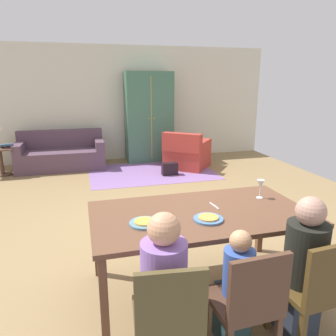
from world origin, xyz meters
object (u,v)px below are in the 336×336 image
(side_table, at_px, (0,157))
(armchair, at_px, (187,154))
(dining_chair_woman, at_px, (317,288))
(armoire, at_px, (149,117))
(plate_near_man, at_px, (145,223))
(book_upper, at_px, (7,145))
(book_lower, at_px, (11,146))
(person_man, at_px, (163,295))
(plate_near_child, at_px, (208,219))
(person_child, at_px, (235,293))
(dining_chair_child, at_px, (248,301))
(person_woman, at_px, (300,271))
(handbag, at_px, (170,169))
(dining_chair_man, at_px, (168,316))
(wine_glass, at_px, (260,185))
(dining_table, at_px, (200,219))
(couch, at_px, (61,155))

(side_table, bearing_deg, armchair, -6.54)
(dining_chair_woman, distance_m, armoire, 6.04)
(plate_near_man, relative_size, book_upper, 1.14)
(book_upper, bearing_deg, book_lower, 31.46)
(armchair, xyz_separation_m, armoire, (-0.64, 0.95, 0.73))
(person_man, distance_m, book_upper, 5.68)
(plate_near_child, relative_size, person_child, 0.27)
(plate_near_child, bearing_deg, person_man, -134.83)
(plate_near_child, distance_m, person_man, 0.78)
(dining_chair_child, bearing_deg, person_woman, 18.59)
(book_lower, height_order, handbag, book_lower)
(person_child, distance_m, armoire, 5.91)
(person_woman, distance_m, armoire, 5.86)
(dining_chair_woman, relative_size, handbag, 2.72)
(armoire, relative_size, side_table, 3.62)
(dining_chair_man, bearing_deg, person_child, 17.61)
(dining_chair_woman, distance_m, book_upper, 6.27)
(plate_near_child, bearing_deg, side_table, 118.34)
(plate_near_man, xyz_separation_m, side_table, (-2.06, 4.74, -0.39))
(dining_chair_child, bearing_deg, plate_near_man, 124.87)
(dining_chair_woman, bearing_deg, wine_glass, 81.58)
(plate_near_man, distance_m, dining_chair_man, 0.81)
(handbag, bearing_deg, plate_near_child, -100.87)
(wine_glass, bearing_deg, book_lower, 124.29)
(dining_chair_woman, xyz_separation_m, book_lower, (-2.91, 5.56, 0.10))
(dining_table, relative_size, armoire, 0.91)
(plate_near_man, height_order, book_upper, plate_near_man)
(person_man, bearing_deg, armchair, 69.91)
(side_table, bearing_deg, person_man, -68.79)
(wine_glass, distance_m, person_woman, 0.98)
(dining_chair_man, bearing_deg, book_upper, 109.10)
(person_child, xyz_separation_m, couch, (-1.42, 5.59, -0.13))
(person_child, distance_m, couch, 5.77)
(plate_near_man, relative_size, wine_glass, 1.34)
(couch, relative_size, side_table, 3.18)
(dining_chair_man, height_order, couch, dining_chair_man)
(person_man, xyz_separation_m, side_table, (-2.07, 5.33, -0.14))
(person_woman, xyz_separation_m, couch, (-1.94, 5.59, -0.21))
(side_table, relative_size, book_upper, 2.64)
(person_man, distance_m, handbag, 4.62)
(book_lower, bearing_deg, plate_near_man, -68.90)
(side_table, bearing_deg, dining_chair_child, -64.77)
(dining_table, bearing_deg, side_table, 119.26)
(person_woman, distance_m, book_lower, 6.12)
(plate_near_man, distance_m, couch, 5.10)
(dining_chair_man, distance_m, dining_chair_child, 0.54)
(plate_near_child, bearing_deg, handbag, 79.13)
(book_upper, bearing_deg, dining_chair_child, -66.05)
(plate_near_man, height_order, handbag, plate_near_man)
(person_man, height_order, dining_chair_woman, person_man)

